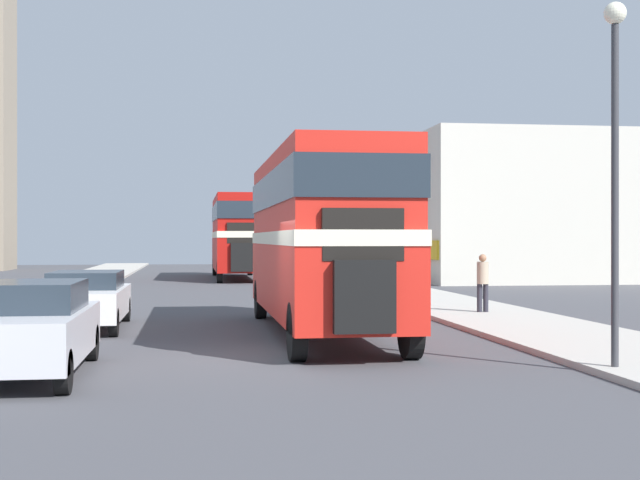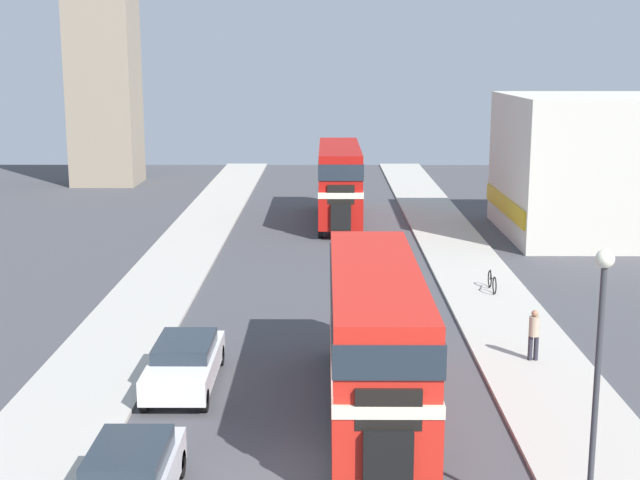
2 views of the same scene
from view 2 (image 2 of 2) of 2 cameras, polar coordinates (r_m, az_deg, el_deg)
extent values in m
plane|color=#47474C|center=(21.08, -0.32, -15.01)|extent=(120.00, 120.00, 0.00)
cube|color=#B7B2A8|center=(22.03, 18.10, -14.22)|extent=(3.50, 120.00, 0.12)
cube|color=#B7B2A8|center=(22.18, -18.61, -14.07)|extent=(3.50, 120.00, 0.12)
cube|color=red|center=(24.09, 3.52, -8.23)|extent=(2.35, 10.41, 1.55)
cube|color=beige|center=(23.79, 3.54, -6.16)|extent=(2.37, 10.46, 0.28)
cube|color=red|center=(23.51, 3.57, -3.87)|extent=(2.30, 10.20, 1.69)
cube|color=#232D38|center=(23.49, 3.58, -3.67)|extent=(2.37, 10.30, 0.76)
cube|color=black|center=(19.23, 4.38, -13.83)|extent=(1.06, 0.20, 1.24)
cube|color=black|center=(18.93, 4.40, -10.77)|extent=(1.41, 0.12, 0.90)
cylinder|color=black|center=(20.33, 1.16, -14.42)|extent=(0.28, 1.05, 1.05)
cylinder|color=black|center=(20.46, 7.15, -14.33)|extent=(0.28, 1.05, 1.05)
cylinder|color=black|center=(28.32, 0.93, -6.73)|extent=(0.28, 1.05, 1.05)
cylinder|color=black|center=(28.41, 5.14, -6.71)|extent=(0.28, 1.05, 1.05)
cube|color=#B2140F|center=(51.68, 1.24, 2.65)|extent=(2.35, 10.98, 1.73)
cube|color=beige|center=(51.53, 1.25, 3.78)|extent=(2.38, 11.04, 0.31)
cube|color=#B2140F|center=(51.39, 1.25, 4.99)|extent=(2.31, 10.76, 1.89)
cube|color=#232D38|center=(51.38, 1.25, 5.10)|extent=(2.38, 10.87, 0.85)
cube|color=black|center=(46.18, 1.34, 1.46)|extent=(1.06, 0.20, 1.38)
cube|color=black|center=(46.14, 1.34, 2.92)|extent=(1.41, 0.12, 1.01)
cylinder|color=black|center=(47.24, 0.06, 0.76)|extent=(0.28, 1.05, 1.05)
cylinder|color=black|center=(47.28, 2.57, 0.76)|extent=(0.28, 1.05, 1.05)
cylinder|color=black|center=(56.30, 0.11, 2.54)|extent=(0.28, 1.05, 1.05)
cylinder|color=black|center=(56.33, 2.22, 2.53)|extent=(0.28, 1.05, 1.05)
cube|color=#232D38|center=(19.59, -12.15, -13.36)|extent=(1.55, 2.30, 0.46)
cylinder|color=black|center=(21.55, -13.20, -13.77)|extent=(0.20, 0.64, 0.64)
cylinder|color=black|center=(21.25, -8.98, -13.97)|extent=(0.20, 0.64, 0.64)
cube|color=white|center=(26.46, -8.66, -7.97)|extent=(1.83, 4.62, 0.69)
cube|color=#232D38|center=(26.45, -8.63, -6.72)|extent=(1.61, 2.40, 0.40)
cylinder|color=black|center=(25.00, -11.18, -10.02)|extent=(0.20, 0.64, 0.64)
cylinder|color=black|center=(24.73, -7.42, -10.14)|extent=(0.20, 0.64, 0.64)
cylinder|color=black|center=(28.43, -9.69, -7.27)|extent=(0.20, 0.64, 0.64)
cylinder|color=black|center=(28.19, -6.40, -7.33)|extent=(0.20, 0.64, 0.64)
cylinder|color=#282833|center=(28.84, 13.31, -6.74)|extent=(0.15, 0.15, 0.79)
cylinder|color=#282833|center=(28.88, 13.66, -6.73)|extent=(0.15, 0.15, 0.79)
cylinder|color=tan|center=(28.65, 13.55, -5.40)|extent=(0.33, 0.33, 0.62)
sphere|color=#9E7051|center=(28.53, 13.59, -4.59)|extent=(0.21, 0.21, 0.21)
torus|color=black|center=(36.37, 11.11, -2.86)|extent=(0.05, 0.71, 0.71)
torus|color=black|center=(37.37, 10.81, -2.46)|extent=(0.05, 0.71, 0.71)
cylinder|color=black|center=(36.83, 10.97, -2.44)|extent=(0.04, 1.06, 0.34)
cylinder|color=black|center=(37.17, 10.87, -2.20)|extent=(0.04, 0.04, 0.43)
cylinder|color=#38383D|center=(18.11, 17.20, -10.24)|extent=(0.12, 0.12, 5.50)
sphere|color=#EFEACC|center=(17.26, 17.78, -1.16)|extent=(0.36, 0.36, 0.36)
cube|color=gray|center=(68.91, -13.76, 12.03)|extent=(4.71, 4.71, 20.57)
cube|color=gold|center=(48.91, 11.72, 2.23)|extent=(0.12, 10.01, 0.90)
camera|label=1|loc=(7.89, -20.93, -56.97)|focal=50.00mm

